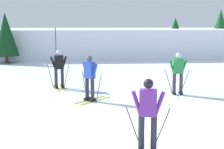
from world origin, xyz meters
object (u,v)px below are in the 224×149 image
object	(u,v)px
skier_black	(59,68)
conifer_far_left	(6,34)
conifer_far_right	(220,29)
conifer_far_centre	(175,32)
skier_green	(178,72)
skier_purple	(148,114)
trail_marker_pole	(56,48)
skier_blue	(90,77)

from	to	relation	value
skier_black	conifer_far_left	distance (m)	10.01
conifer_far_right	conifer_far_centre	world-z (taller)	conifer_far_right
skier_green	conifer_far_right	xyz separation A→B (m)	(8.15, 15.72, 1.36)
skier_black	conifer_far_left	xyz separation A→B (m)	(-4.46, 8.90, 1.11)
skier_purple	trail_marker_pole	distance (m)	13.79
trail_marker_pole	conifer_far_centre	xyz separation A→B (m)	(9.71, 8.06, 0.65)
trail_marker_pole	conifer_far_left	world-z (taller)	conifer_far_left
skier_blue	trail_marker_pole	bearing A→B (deg)	103.70
trail_marker_pole	conifer_far_right	world-z (taller)	conifer_far_right
skier_green	conifer_far_centre	bearing A→B (deg)	75.42
conifer_far_left	conifer_far_centre	bearing A→B (deg)	21.46
conifer_far_left	trail_marker_pole	bearing A→B (deg)	-36.69
skier_purple	skier_green	xyz separation A→B (m)	(2.25, 5.64, 0.00)
skier_purple	skier_black	xyz separation A→B (m)	(-2.63, 7.25, 0.00)
conifer_far_right	conifer_far_centre	size ratio (longest dim) A/B	1.22
trail_marker_pole	conifer_far_right	size ratio (longest dim) A/B	0.65
skier_black	conifer_far_right	distance (m)	19.25
skier_purple	skier_green	distance (m)	6.07
skier_purple	trail_marker_pole	xyz separation A→B (m)	(-3.36, 13.37, 0.36)
skier_blue	skier_green	size ratio (longest dim) A/B	1.00
skier_blue	conifer_far_centre	bearing A→B (deg)	65.28
skier_black	conifer_far_centre	distance (m)	16.82
skier_black	conifer_far_right	bearing A→B (deg)	47.27
skier_green	conifer_far_centre	size ratio (longest dim) A/B	0.53
conifer_far_right	skier_black	bearing A→B (deg)	-132.73
skier_black	skier_green	world-z (taller)	same
skier_blue	conifer_far_centre	xyz separation A→B (m)	(7.63, 16.59, 1.01)
skier_blue	skier_green	distance (m)	3.62
skier_black	conifer_far_centre	world-z (taller)	conifer_far_centre
conifer_far_centre	conifer_far_left	bearing A→B (deg)	-158.54
skier_blue	conifer_far_right	distance (m)	20.27
conifer_far_left	conifer_far_centre	size ratio (longest dim) A/B	1.10
conifer_far_centre	skier_blue	bearing A→B (deg)	-114.72
skier_blue	conifer_far_right	world-z (taller)	conifer_far_right
skier_green	trail_marker_pole	world-z (taller)	trail_marker_pole
skier_green	trail_marker_pole	xyz separation A→B (m)	(-5.61, 7.73, 0.36)
skier_purple	trail_marker_pole	world-z (taller)	trail_marker_pole
trail_marker_pole	conifer_far_right	bearing A→B (deg)	30.13
skier_purple	skier_green	world-z (taller)	same
skier_blue	trail_marker_pole	distance (m)	8.78
skier_black	conifer_far_right	world-z (taller)	conifer_far_right
skier_black	skier_green	distance (m)	5.14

